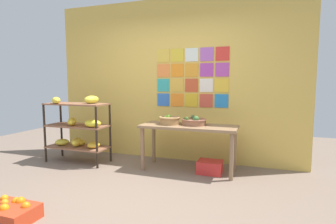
# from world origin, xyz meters

# --- Properties ---
(ground) EXTENTS (9.57, 9.57, 0.00)m
(ground) POSITION_xyz_m (0.00, 0.00, 0.00)
(ground) COLOR #7A6657
(back_wall_with_art) EXTENTS (4.44, 0.07, 2.79)m
(back_wall_with_art) POSITION_xyz_m (0.01, 1.81, 1.40)
(back_wall_with_art) COLOR #E0B951
(back_wall_with_art) RESTS_ON ground
(banana_shelf_unit) EXTENTS (1.07, 0.51, 1.14)m
(banana_shelf_unit) POSITION_xyz_m (-1.44, 1.08, 0.62)
(banana_shelf_unit) COLOR black
(banana_shelf_unit) RESTS_ON ground
(display_table) EXTENTS (1.47, 0.58, 0.71)m
(display_table) POSITION_xyz_m (0.43, 1.28, 0.61)
(display_table) COLOR #906D4C
(display_table) RESTS_ON ground
(fruit_basket_back_right) EXTENTS (0.33, 0.33, 0.15)m
(fruit_basket_back_right) POSITION_xyz_m (0.12, 1.28, 0.78)
(fruit_basket_back_right) COLOR #A87C4A
(fruit_basket_back_right) RESTS_ON display_table
(fruit_basket_right) EXTENTS (0.38, 0.38, 0.15)m
(fruit_basket_right) POSITION_xyz_m (0.50, 1.33, 0.77)
(fruit_basket_right) COLOR #976246
(fruit_basket_right) RESTS_ON display_table
(produce_crate_under_table) EXTENTS (0.36, 0.28, 0.19)m
(produce_crate_under_table) POSITION_xyz_m (0.77, 1.25, 0.09)
(produce_crate_under_table) COLOR red
(produce_crate_under_table) RESTS_ON ground
(orange_crate_foreground) EXTENTS (0.53, 0.35, 0.19)m
(orange_crate_foreground) POSITION_xyz_m (-0.85, -0.77, 0.08)
(orange_crate_foreground) COLOR red
(orange_crate_foreground) RESTS_ON ground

